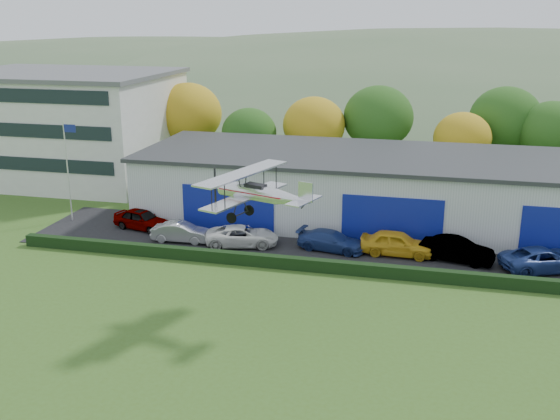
% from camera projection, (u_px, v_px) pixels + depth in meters
% --- Properties ---
extents(ground, '(300.00, 300.00, 0.00)m').
position_uv_depth(ground, '(226.00, 416.00, 26.54)').
color(ground, '#3B5C1D').
rests_on(ground, ground).
extents(apron, '(48.00, 9.00, 0.05)m').
position_uv_depth(apron, '(361.00, 248.00, 45.38)').
color(apron, black).
rests_on(apron, ground).
extents(hedge, '(46.00, 0.60, 0.80)m').
position_uv_depth(hedge, '(352.00, 268.00, 40.81)').
color(hedge, black).
rests_on(hedge, ground).
extents(hangar, '(40.60, 12.60, 5.30)m').
position_uv_depth(hangar, '(398.00, 189.00, 50.65)').
color(hangar, '#B2B7BC').
rests_on(hangar, ground).
extents(office_block, '(20.60, 15.60, 10.40)m').
position_uv_depth(office_block, '(65.00, 125.00, 63.87)').
color(office_block, silver).
rests_on(office_block, ground).
extents(flagpole, '(1.05, 0.10, 8.00)m').
position_uv_depth(flagpole, '(68.00, 162.00, 50.08)').
color(flagpole, silver).
rests_on(flagpole, ground).
extents(tree_belt, '(75.70, 13.22, 10.12)m').
position_uv_depth(tree_belt, '(365.00, 123.00, 62.49)').
color(tree_belt, '#3D2614').
rests_on(tree_belt, ground).
extents(distant_hills, '(430.00, 196.00, 56.00)m').
position_uv_depth(distant_hills, '(386.00, 134.00, 161.50)').
color(distant_hills, '#4C6642').
rests_on(distant_hills, ground).
extents(car_0, '(4.83, 2.88, 1.54)m').
position_uv_depth(car_0, '(142.00, 219.00, 49.15)').
color(car_0, gray).
rests_on(car_0, apron).
extents(car_1, '(4.31, 1.73, 1.39)m').
position_uv_depth(car_1, '(181.00, 232.00, 46.50)').
color(car_1, silver).
rests_on(car_1, apron).
extents(car_2, '(5.49, 3.49, 1.41)m').
position_uv_depth(car_2, '(242.00, 236.00, 45.67)').
color(car_2, silver).
rests_on(car_2, apron).
extents(car_3, '(4.99, 2.72, 1.37)m').
position_uv_depth(car_3, '(331.00, 241.00, 44.77)').
color(car_3, navy).
rests_on(car_3, apron).
extents(car_4, '(5.00, 2.17, 1.68)m').
position_uv_depth(car_4, '(397.00, 243.00, 43.84)').
color(car_4, gold).
rests_on(car_4, apron).
extents(car_5, '(5.03, 2.74, 1.57)m').
position_uv_depth(car_5, '(457.00, 250.00, 42.74)').
color(car_5, gray).
rests_on(car_5, apron).
extents(car_6, '(6.02, 4.54, 1.52)m').
position_uv_depth(car_6, '(544.00, 259.00, 41.18)').
color(car_6, navy).
rests_on(car_6, apron).
extents(biplane, '(6.21, 7.01, 2.63)m').
position_uv_depth(biplane, '(257.00, 192.00, 34.09)').
color(biplane, silver).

